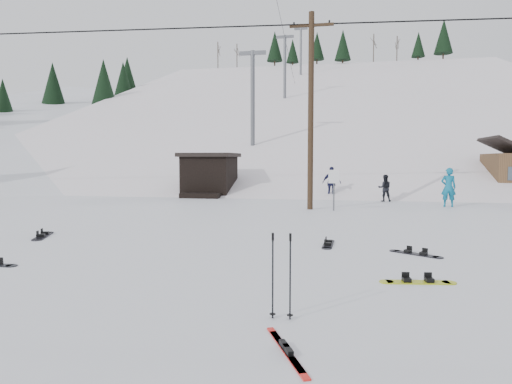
# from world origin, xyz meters

# --- Properties ---
(ground) EXTENTS (200.00, 200.00, 0.00)m
(ground) POSITION_xyz_m (0.00, 0.00, 0.00)
(ground) COLOR silver
(ground) RESTS_ON ground
(ski_slope) EXTENTS (60.00, 85.24, 65.97)m
(ski_slope) POSITION_xyz_m (0.00, 55.00, -12.00)
(ski_slope) COLOR white
(ski_slope) RESTS_ON ground
(ridge_left) EXTENTS (47.54, 95.03, 58.38)m
(ridge_left) POSITION_xyz_m (-36.00, 48.00, -11.00)
(ridge_left) COLOR silver
(ridge_left) RESTS_ON ground
(treeline_left) EXTENTS (20.00, 64.00, 10.00)m
(treeline_left) POSITION_xyz_m (-34.00, 40.00, 0.00)
(treeline_left) COLOR black
(treeline_left) RESTS_ON ground
(treeline_crest) EXTENTS (50.00, 6.00, 10.00)m
(treeline_crest) POSITION_xyz_m (0.00, 86.00, 0.00)
(treeline_crest) COLOR black
(treeline_crest) RESTS_ON ski_slope
(utility_pole) EXTENTS (2.00, 0.26, 9.00)m
(utility_pole) POSITION_xyz_m (2.00, 14.00, 4.68)
(utility_pole) COLOR #3A2819
(utility_pole) RESTS_ON ground
(trail_sign) EXTENTS (0.50, 0.09, 1.85)m
(trail_sign) POSITION_xyz_m (3.10, 13.58, 1.27)
(trail_sign) COLOR #595B60
(trail_sign) RESTS_ON ground
(lift_hut) EXTENTS (3.40, 4.10, 2.75)m
(lift_hut) POSITION_xyz_m (-5.00, 20.94, 1.36)
(lift_hut) COLOR black
(lift_hut) RESTS_ON ground
(lift_tower_near) EXTENTS (2.20, 0.36, 8.00)m
(lift_tower_near) POSITION_xyz_m (-4.00, 30.00, 7.86)
(lift_tower_near) COLOR #595B60
(lift_tower_near) RESTS_ON ski_slope
(lift_tower_mid) EXTENTS (2.20, 0.36, 8.00)m
(lift_tower_mid) POSITION_xyz_m (-4.00, 50.00, 14.36)
(lift_tower_mid) COLOR #595B60
(lift_tower_mid) RESTS_ON ski_slope
(lift_tower_far) EXTENTS (2.20, 0.36, 8.00)m
(lift_tower_far) POSITION_xyz_m (-4.00, 70.00, 20.86)
(lift_tower_far) COLOR #595B60
(lift_tower_far) RESTS_ON ski_slope
(hero_skis) EXTENTS (0.70, 1.42, 0.08)m
(hero_skis) POSITION_xyz_m (2.95, -1.97, 0.02)
(hero_skis) COLOR red
(hero_skis) RESTS_ON ground
(ski_poles) EXTENTS (0.34, 0.09, 1.25)m
(ski_poles) POSITION_xyz_m (2.73, -0.86, 0.64)
(ski_poles) COLOR black
(ski_poles) RESTS_ON ground
(board_scatter_b) EXTENTS (0.81, 1.53, 0.11)m
(board_scatter_b) POSITION_xyz_m (-5.27, 4.79, 0.03)
(board_scatter_b) COLOR black
(board_scatter_b) RESTS_ON ground
(board_scatter_d) EXTENTS (1.17, 0.88, 0.10)m
(board_scatter_d) POSITION_xyz_m (5.31, 4.22, 0.02)
(board_scatter_d) COLOR black
(board_scatter_d) RESTS_ON ground
(board_scatter_e) EXTENTS (1.40, 0.43, 0.10)m
(board_scatter_e) POSITION_xyz_m (4.97, 1.54, 0.03)
(board_scatter_e) COLOR #C4D017
(board_scatter_e) RESTS_ON ground
(board_scatter_f) EXTENTS (0.30, 1.40, 0.10)m
(board_scatter_f) POSITION_xyz_m (3.18, 5.09, 0.03)
(board_scatter_f) COLOR black
(board_scatter_f) RESTS_ON ground
(skier_teal) EXTENTS (0.72, 0.50, 1.92)m
(skier_teal) POSITION_xyz_m (8.57, 16.45, 0.96)
(skier_teal) COLOR #0E6B90
(skier_teal) RESTS_ON ground
(skier_dark) EXTENTS (0.75, 0.60, 1.49)m
(skier_dark) POSITION_xyz_m (5.75, 18.83, 0.75)
(skier_dark) COLOR black
(skier_dark) RESTS_ON ground
(skier_pink) EXTENTS (1.20, 0.70, 1.86)m
(skier_pink) POSITION_xyz_m (13.32, 22.42, 0.93)
(skier_pink) COLOR #DF4F5C
(skier_pink) RESTS_ON ground
(skier_navy) EXTENTS (1.18, 0.68, 1.90)m
(skier_navy) POSITION_xyz_m (2.81, 20.10, 0.95)
(skier_navy) COLOR #191B3E
(skier_navy) RESTS_ON ground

